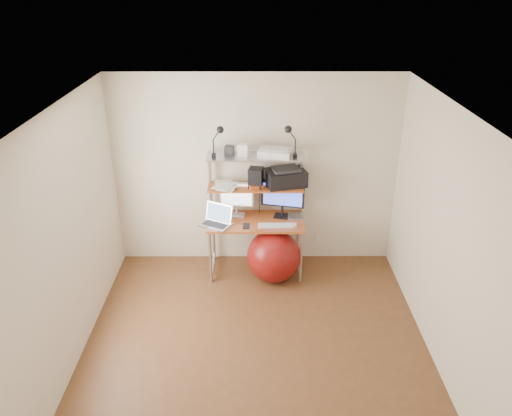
{
  "coord_description": "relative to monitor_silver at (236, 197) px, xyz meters",
  "views": [
    {
      "loc": [
        -0.01,
        -4.1,
        3.59
      ],
      "look_at": [
        0.0,
        1.15,
        1.05
      ],
      "focal_mm": 35.0,
      "sensor_mm": 36.0,
      "label": 1
    }
  ],
  "objects": [
    {
      "name": "monitor_black",
      "position": [
        0.58,
        -0.03,
        0.02
      ],
      "size": [
        0.54,
        0.19,
        0.54
      ],
      "rotation": [
        0.0,
        0.0,
        -0.22
      ],
      "color": "black",
      "rests_on": "desktop"
    },
    {
      "name": "printer",
      "position": [
        0.61,
        0.01,
        0.26
      ],
      "size": [
        0.55,
        0.45,
        0.23
      ],
      "rotation": [
        0.0,
        0.0,
        0.27
      ],
      "color": "black",
      "rests_on": "mid_shelf"
    },
    {
      "name": "clip_lamp_left",
      "position": [
        -0.19,
        -0.1,
        0.84
      ],
      "size": [
        0.15,
        0.09,
        0.39
      ],
      "color": "black",
      "rests_on": "top_shelf"
    },
    {
      "name": "nas_cube",
      "position": [
        0.24,
        -0.04,
        0.28
      ],
      "size": [
        0.2,
        0.2,
        0.24
      ],
      "primitive_type": "cube",
      "rotation": [
        0.0,
        0.0,
        -0.2
      ],
      "color": "black",
      "rests_on": "mid_shelf"
    },
    {
      "name": "wall_outlet",
      "position": [
        1.09,
        0.19,
        -0.7
      ],
      "size": [
        0.08,
        0.01,
        0.12
      ],
      "primitive_type": "cube",
      "color": "silver",
      "rests_on": "room"
    },
    {
      "name": "exercise_ball",
      "position": [
        0.47,
        -0.34,
        -0.66
      ],
      "size": [
        0.67,
        0.67,
        0.67
      ],
      "primitive_type": "sphere",
      "color": "maroon",
      "rests_on": "floor"
    },
    {
      "name": "laptop",
      "position": [
        -0.23,
        -0.25,
        -0.2
      ],
      "size": [
        0.45,
        0.42,
        0.32
      ],
      "rotation": [
        0.0,
        0.0,
        -0.49
      ],
      "color": "silver",
      "rests_on": "desktop"
    },
    {
      "name": "monitor_silver",
      "position": [
        0.0,
        0.0,
        0.0
      ],
      "size": [
        0.44,
        0.17,
        0.48
      ],
      "rotation": [
        0.0,
        0.0,
        -0.1
      ],
      "color": "silver",
      "rests_on": "desktop"
    },
    {
      "name": "mouse",
      "position": [
        0.69,
        -0.3,
        -0.24
      ],
      "size": [
        0.1,
        0.06,
        0.03
      ],
      "primitive_type": "cube",
      "rotation": [
        0.0,
        0.0,
        -0.0
      ],
      "color": "silver",
      "rests_on": "desktop"
    },
    {
      "name": "paper_stack",
      "position": [
        -0.13,
        -0.03,
        0.17
      ],
      "size": [
        0.35,
        0.41,
        0.03
      ],
      "color": "white",
      "rests_on": "mid_shelf"
    },
    {
      "name": "phone",
      "position": [
        0.13,
        -0.31,
        -0.25
      ],
      "size": [
        0.08,
        0.15,
        0.01
      ],
      "primitive_type": "cube",
      "rotation": [
        0.0,
        0.0,
        -0.01
      ],
      "color": "black",
      "rests_on": "desktop"
    },
    {
      "name": "room",
      "position": [
        0.24,
        -1.6,
        0.25
      ],
      "size": [
        3.6,
        3.6,
        3.6
      ],
      "color": "brown",
      "rests_on": "ground"
    },
    {
      "name": "computer_desk",
      "position": [
        0.24,
        -0.09,
        -0.04
      ],
      "size": [
        1.2,
        0.6,
        1.57
      ],
      "color": "#AA5621",
      "rests_on": "ground"
    },
    {
      "name": "red_box",
      "position": [
        0.25,
        -0.09,
        0.18
      ],
      "size": [
        0.2,
        0.16,
        0.05
      ],
      "primitive_type": "cube",
      "rotation": [
        0.0,
        0.0,
        0.33
      ],
      "color": "#B6411D",
      "rests_on": "mid_shelf"
    },
    {
      "name": "clip_lamp_right",
      "position": [
        0.64,
        -0.12,
        0.84
      ],
      "size": [
        0.16,
        0.09,
        0.4
      ],
      "color": "black",
      "rests_on": "top_shelf"
    },
    {
      "name": "keyboard",
      "position": [
        0.48,
        -0.3,
        -0.25
      ],
      "size": [
        0.43,
        0.13,
        0.01
      ],
      "primitive_type": "cube",
      "rotation": [
        0.0,
        0.0,
        0.02
      ],
      "color": "silver",
      "rests_on": "desktop"
    },
    {
      "name": "mac_mini",
      "position": [
        0.75,
        -0.1,
        -0.24
      ],
      "size": [
        0.21,
        0.21,
        0.04
      ],
      "primitive_type": "cube",
      "rotation": [
        0.0,
        0.0,
        -0.07
      ],
      "color": "silver",
      "rests_on": "desktop"
    },
    {
      "name": "box_white",
      "position": [
        0.1,
        -0.03,
        0.63
      ],
      "size": [
        0.15,
        0.13,
        0.15
      ],
      "primitive_type": "cube",
      "rotation": [
        0.0,
        0.0,
        -0.24
      ],
      "color": "silver",
      "rests_on": "top_shelf"
    },
    {
      "name": "scanner",
      "position": [
        0.47,
        -0.05,
        0.6
      ],
      "size": [
        0.43,
        0.33,
        0.1
      ],
      "rotation": [
        0.0,
        0.0,
        -0.23
      ],
      "color": "silver",
      "rests_on": "top_shelf"
    },
    {
      "name": "box_grey",
      "position": [
        -0.07,
        0.01,
        0.61
      ],
      "size": [
        0.12,
        0.12,
        0.11
      ],
      "primitive_type": "cube",
      "rotation": [
        0.0,
        0.0,
        -0.15
      ],
      "color": "#29292B",
      "rests_on": "top_shelf"
    }
  ]
}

